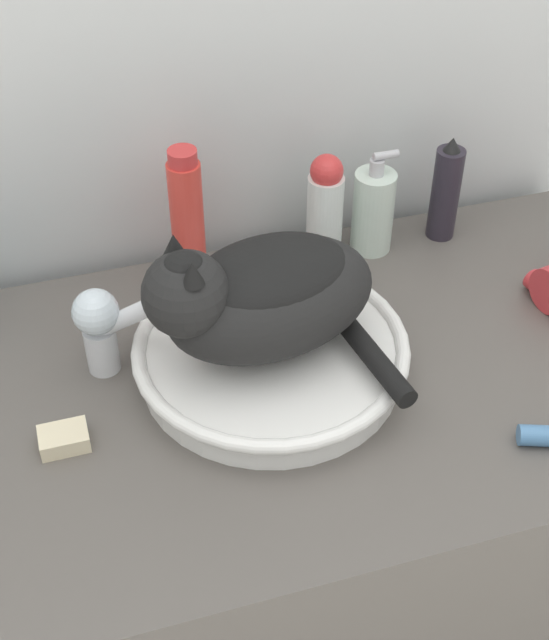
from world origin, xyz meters
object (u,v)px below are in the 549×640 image
at_px(cat, 261,294).
at_px(soap_pump_bottle, 373,210).
at_px(faucet, 102,324).
at_px(lotion_bottle_white, 325,208).
at_px(soap_bar, 64,439).
at_px(shampoo_bottle_tall, 187,220).
at_px(hairspray_can_black, 446,192).

relative_size(cat, soap_pump_bottle, 1.84).
bearing_deg(faucet, lotion_bottle_white, 41.02).
relative_size(faucet, lotion_bottle_white, 0.73).
height_order(faucet, soap_bar, faucet).
distance_m(faucet, soap_bar, 0.16).
height_order(shampoo_bottle_tall, soap_pump_bottle, shampoo_bottle_tall).
distance_m(shampoo_bottle_tall, soap_pump_bottle, 0.29).
bearing_deg(lotion_bottle_white, soap_pump_bottle, 0.00).
distance_m(lotion_bottle_white, soap_bar, 0.52).
relative_size(soap_pump_bottle, lotion_bottle_white, 0.95).
bearing_deg(soap_pump_bottle, cat, -137.43).
distance_m(faucet, shampoo_bottle_tall, 0.22).
bearing_deg(cat, soap_pump_bottle, -146.20).
xyz_separation_m(cat, soap_bar, (-0.27, -0.05, -0.13)).
bearing_deg(hairspray_can_black, soap_pump_bottle, 180.00).
relative_size(cat, soap_bar, 5.21).
xyz_separation_m(lotion_bottle_white, soap_bar, (-0.43, -0.28, -0.08)).
height_order(lotion_bottle_white, soap_bar, lotion_bottle_white).
bearing_deg(soap_bar, cat, 10.87).
bearing_deg(cat, lotion_bottle_white, -135.12).
height_order(cat, shampoo_bottle_tall, cat).
distance_m(soap_pump_bottle, lotion_bottle_white, 0.08).
bearing_deg(hairspray_can_black, shampoo_bottle_tall, 180.00).
distance_m(shampoo_bottle_tall, hairspray_can_black, 0.41).
xyz_separation_m(faucet, soap_bar, (-0.07, -0.12, -0.07)).
relative_size(cat, faucet, 2.40).
xyz_separation_m(shampoo_bottle_tall, hairspray_can_black, (0.41, 0.00, -0.03)).
xyz_separation_m(faucet, shampoo_bottle_tall, (0.15, 0.15, 0.03)).
height_order(soap_pump_bottle, soap_bar, soap_pump_bottle).
relative_size(shampoo_bottle_tall, soap_bar, 3.72).
bearing_deg(hairspray_can_black, soap_bar, -156.44).
bearing_deg(cat, soap_bar, 2.10).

